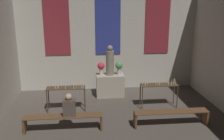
{
  "coord_description": "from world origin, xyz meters",
  "views": [
    {
      "loc": [
        -0.86,
        -0.41,
        3.68
      ],
      "look_at": [
        0.0,
        8.29,
        1.3
      ],
      "focal_mm": 40.0,
      "sensor_mm": 36.0,
      "label": 1
    }
  ],
  "objects_px": {
    "statue": "(110,62)",
    "flower_vase_left": "(101,67)",
    "flower_vase_right": "(119,67)",
    "candle_rack_right": "(159,87)",
    "pew_back_right": "(171,115)",
    "altar": "(110,85)",
    "person_seated": "(69,106)",
    "pew_back_left": "(63,120)",
    "candle_rack_left": "(66,91)"
  },
  "relations": [
    {
      "from": "altar",
      "to": "flower_vase_right",
      "type": "xyz_separation_m",
      "value": [
        0.36,
        0.0,
        0.77
      ]
    },
    {
      "from": "candle_rack_right",
      "to": "person_seated",
      "type": "height_order",
      "value": "person_seated"
    },
    {
      "from": "flower_vase_right",
      "to": "candle_rack_left",
      "type": "bearing_deg",
      "value": -147.61
    },
    {
      "from": "statue",
      "to": "person_seated",
      "type": "bearing_deg",
      "value": -117.92
    },
    {
      "from": "flower_vase_left",
      "to": "candle_rack_left",
      "type": "xyz_separation_m",
      "value": [
        -1.28,
        -1.27,
        -0.48
      ]
    },
    {
      "from": "altar",
      "to": "pew_back_left",
      "type": "xyz_separation_m",
      "value": [
        -1.63,
        -2.72,
        -0.09
      ]
    },
    {
      "from": "candle_rack_left",
      "to": "pew_back_right",
      "type": "distance_m",
      "value": 3.6
    },
    {
      "from": "altar",
      "to": "pew_back_right",
      "type": "xyz_separation_m",
      "value": [
        1.63,
        -2.72,
        -0.09
      ]
    },
    {
      "from": "flower_vase_right",
      "to": "candle_rack_left",
      "type": "relative_size",
      "value": 0.39
    },
    {
      "from": "flower_vase_right",
      "to": "person_seated",
      "type": "xyz_separation_m",
      "value": [
        -1.8,
        -2.72,
        -0.44
      ]
    },
    {
      "from": "altar",
      "to": "statue",
      "type": "height_order",
      "value": "statue"
    },
    {
      "from": "flower_vase_right",
      "to": "pew_back_left",
      "type": "bearing_deg",
      "value": -126.12
    },
    {
      "from": "candle_rack_left",
      "to": "person_seated",
      "type": "relative_size",
      "value": 1.96
    },
    {
      "from": "statue",
      "to": "pew_back_right",
      "type": "distance_m",
      "value": 3.35
    },
    {
      "from": "flower_vase_right",
      "to": "candle_rack_right",
      "type": "distance_m",
      "value": 1.87
    },
    {
      "from": "flower_vase_right",
      "to": "pew_back_right",
      "type": "height_order",
      "value": "flower_vase_right"
    },
    {
      "from": "flower_vase_left",
      "to": "candle_rack_right",
      "type": "distance_m",
      "value": 2.42
    },
    {
      "from": "flower_vase_right",
      "to": "pew_back_right",
      "type": "relative_size",
      "value": 0.23
    },
    {
      "from": "person_seated",
      "to": "pew_back_right",
      "type": "bearing_deg",
      "value": 0.0
    },
    {
      "from": "statue",
      "to": "candle_rack_right",
      "type": "distance_m",
      "value": 2.19
    },
    {
      "from": "statue",
      "to": "candle_rack_right",
      "type": "xyz_separation_m",
      "value": [
        1.65,
        -1.27,
        -0.69
      ]
    },
    {
      "from": "statue",
      "to": "altar",
      "type": "bearing_deg",
      "value": 0.0
    },
    {
      "from": "statue",
      "to": "flower_vase_left",
      "type": "distance_m",
      "value": 0.42
    },
    {
      "from": "flower_vase_left",
      "to": "flower_vase_right",
      "type": "height_order",
      "value": "same"
    },
    {
      "from": "candle_rack_left",
      "to": "person_seated",
      "type": "bearing_deg",
      "value": -82.28
    },
    {
      "from": "flower_vase_right",
      "to": "pew_back_left",
      "type": "distance_m",
      "value": 3.48
    },
    {
      "from": "altar",
      "to": "pew_back_right",
      "type": "height_order",
      "value": "altar"
    },
    {
      "from": "pew_back_right",
      "to": "candle_rack_left",
      "type": "bearing_deg",
      "value": 156.01
    },
    {
      "from": "altar",
      "to": "statue",
      "type": "xyz_separation_m",
      "value": [
        0.0,
        0.0,
        0.98
      ]
    },
    {
      "from": "candle_rack_right",
      "to": "pew_back_left",
      "type": "bearing_deg",
      "value": -156.04
    },
    {
      "from": "pew_back_right",
      "to": "person_seated",
      "type": "bearing_deg",
      "value": 180.0
    },
    {
      "from": "altar",
      "to": "person_seated",
      "type": "bearing_deg",
      "value": -117.92
    },
    {
      "from": "candle_rack_right",
      "to": "pew_back_right",
      "type": "height_order",
      "value": "candle_rack_right"
    },
    {
      "from": "statue",
      "to": "pew_back_left",
      "type": "distance_m",
      "value": 3.35
    },
    {
      "from": "flower_vase_left",
      "to": "candle_rack_left",
      "type": "distance_m",
      "value": 1.87
    },
    {
      "from": "statue",
      "to": "pew_back_right",
      "type": "bearing_deg",
      "value": -59.11
    },
    {
      "from": "statue",
      "to": "flower_vase_left",
      "type": "bearing_deg",
      "value": 180.0
    },
    {
      "from": "candle_rack_left",
      "to": "pew_back_left",
      "type": "xyz_separation_m",
      "value": [
        0.01,
        -1.45,
        -0.38
      ]
    },
    {
      "from": "candle_rack_left",
      "to": "pew_back_left",
      "type": "distance_m",
      "value": 1.5
    },
    {
      "from": "candle_rack_left",
      "to": "candle_rack_right",
      "type": "relative_size",
      "value": 1.0
    },
    {
      "from": "candle_rack_left",
      "to": "candle_rack_right",
      "type": "height_order",
      "value": "candle_rack_right"
    },
    {
      "from": "candle_rack_left",
      "to": "person_seated",
      "type": "xyz_separation_m",
      "value": [
        0.2,
        -1.45,
        0.04
      ]
    },
    {
      "from": "candle_rack_right",
      "to": "altar",
      "type": "bearing_deg",
      "value": 142.42
    },
    {
      "from": "pew_back_left",
      "to": "pew_back_right",
      "type": "distance_m",
      "value": 3.26
    },
    {
      "from": "flower_vase_left",
      "to": "flower_vase_right",
      "type": "xyz_separation_m",
      "value": [
        0.72,
        0.0,
        0.0
      ]
    },
    {
      "from": "statue",
      "to": "pew_back_right",
      "type": "xyz_separation_m",
      "value": [
        1.63,
        -2.72,
        -1.07
      ]
    },
    {
      "from": "altar",
      "to": "person_seated",
      "type": "relative_size",
      "value": 1.62
    },
    {
      "from": "pew_back_right",
      "to": "person_seated",
      "type": "relative_size",
      "value": 3.36
    },
    {
      "from": "flower_vase_right",
      "to": "candle_rack_right",
      "type": "xyz_separation_m",
      "value": [
        1.29,
        -1.27,
        -0.48
      ]
    },
    {
      "from": "altar",
      "to": "flower_vase_left",
      "type": "height_order",
      "value": "flower_vase_left"
    }
  ]
}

